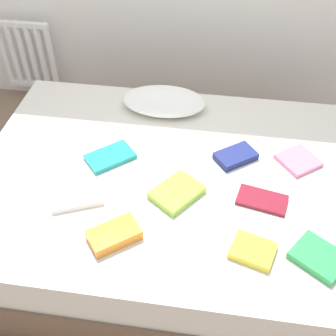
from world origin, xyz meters
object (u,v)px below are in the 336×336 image
(bed, at_px, (167,205))
(radiator, at_px, (28,55))
(pillow, at_px, (164,101))
(textbook_green, at_px, (319,257))
(textbook_maroon, at_px, (262,200))
(textbook_pink, at_px, (298,160))
(textbook_teal, at_px, (110,157))
(textbook_yellow, at_px, (253,251))
(textbook_navy, at_px, (236,156))
(textbook_white, at_px, (77,198))
(textbook_lime, at_px, (177,192))
(textbook_orange, at_px, (114,235))

(bed, distance_m, radiator, 1.74)
(pillow, xyz_separation_m, textbook_green, (0.81, -0.97, -0.04))
(textbook_maroon, relative_size, textbook_pink, 1.27)
(textbook_maroon, bearing_deg, textbook_teal, 178.56)
(pillow, bearing_deg, textbook_yellow, -61.44)
(textbook_yellow, distance_m, textbook_green, 0.27)
(textbook_teal, height_order, textbook_navy, textbook_navy)
(textbook_maroon, relative_size, textbook_navy, 1.13)
(bed, distance_m, textbook_white, 0.54)
(pillow, bearing_deg, textbook_maroon, -49.54)
(textbook_teal, distance_m, textbook_green, 1.13)
(textbook_white, bearing_deg, textbook_lime, -10.59)
(textbook_orange, relative_size, textbook_white, 0.90)
(textbook_maroon, xyz_separation_m, textbook_teal, (-0.79, 0.19, 0.00))
(textbook_maroon, relative_size, textbook_green, 1.13)
(textbook_teal, xyz_separation_m, textbook_navy, (0.65, 0.10, 0.01))
(textbook_lime, bearing_deg, textbook_maroon, -50.78)
(bed, height_order, textbook_yellow, textbook_yellow)
(textbook_pink, distance_m, textbook_navy, 0.33)
(radiator, xyz_separation_m, textbook_maroon, (1.73, -1.33, 0.11))
(textbook_orange, distance_m, textbook_teal, 0.52)
(textbook_yellow, distance_m, textbook_pink, 0.65)
(textbook_lime, bearing_deg, radiator, 80.93)
(pillow, relative_size, textbook_teal, 2.07)
(pillow, bearing_deg, radiator, 150.35)
(bed, relative_size, textbook_green, 9.62)
(radiator, bearing_deg, textbook_orange, -56.64)
(radiator, bearing_deg, textbook_maroon, -37.61)
(pillow, distance_m, textbook_white, 0.85)
(radiator, bearing_deg, textbook_yellow, -44.14)
(textbook_teal, bearing_deg, textbook_pink, -34.21)
(textbook_orange, relative_size, textbook_pink, 1.20)
(pillow, relative_size, textbook_navy, 2.41)
(textbook_maroon, xyz_separation_m, textbook_lime, (-0.41, -0.02, 0.01))
(textbook_pink, distance_m, textbook_teal, 0.99)
(textbook_lime, distance_m, textbook_navy, 0.41)
(radiator, height_order, textbook_pink, radiator)
(pillow, height_order, textbook_yellow, pillow)
(textbook_white, bearing_deg, textbook_yellow, -35.34)
(textbook_orange, xyz_separation_m, textbook_teal, (-0.14, 0.50, -0.01))
(textbook_white, xyz_separation_m, textbook_navy, (0.74, 0.41, 0.00))
(textbook_maroon, distance_m, textbook_lime, 0.41)
(bed, relative_size, textbook_orange, 9.09)
(textbook_white, height_order, textbook_green, textbook_green)
(textbook_yellow, relative_size, textbook_lime, 0.77)
(textbook_orange, height_order, textbook_green, textbook_orange)
(textbook_teal, bearing_deg, radiator, 88.34)
(textbook_lime, xyz_separation_m, textbook_teal, (-0.38, 0.21, -0.01))
(textbook_orange, distance_m, textbook_pink, 1.04)
(textbook_yellow, bearing_deg, textbook_navy, 115.63)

